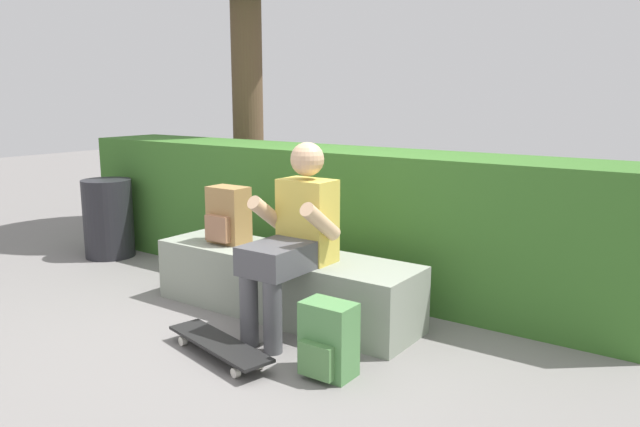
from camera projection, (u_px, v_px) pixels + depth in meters
ground_plane at (255, 327)px, 3.92m from camera, size 24.00×24.00×0.00m
bench_main at (283, 283)px, 4.12m from camera, size 1.91×0.51×0.43m
person_skater at (294, 234)px, 3.71m from camera, size 0.49×0.62×1.18m
skateboard_near_person at (219, 344)px, 3.45m from camera, size 0.82×0.38×0.09m
backpack_on_bench at (228, 216)px, 4.31m from camera, size 0.28×0.23×0.40m
backpack_on_ground at (328, 341)px, 3.21m from camera, size 0.28×0.23×0.40m
hedge_row at (323, 213)px, 4.90m from camera, size 4.83×0.68×1.05m
trash_bin at (108, 218)px, 5.57m from camera, size 0.44×0.44×0.71m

